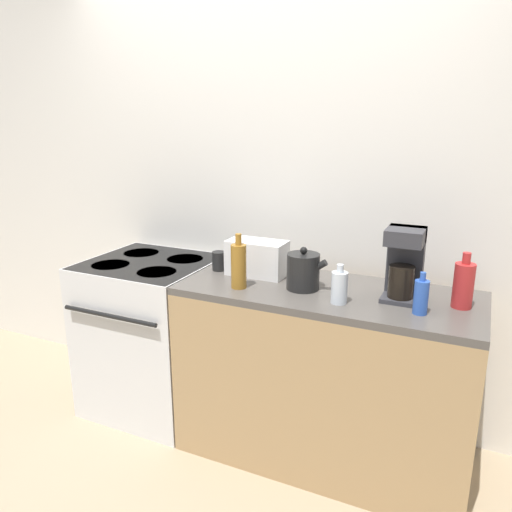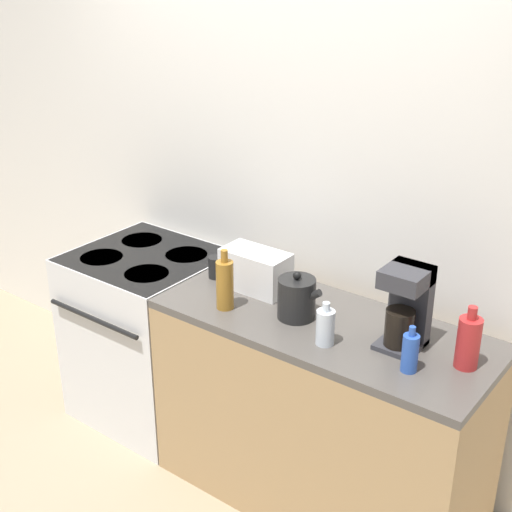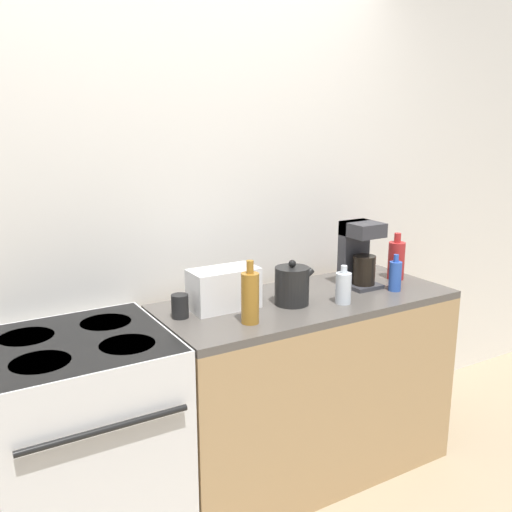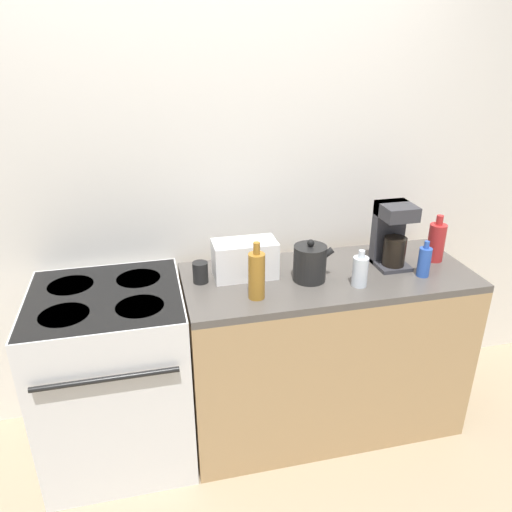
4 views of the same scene
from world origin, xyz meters
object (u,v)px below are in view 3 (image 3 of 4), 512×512
object	(u,v)px
bottle_red	(396,260)
cup_black	(180,306)
stove	(84,443)
toaster	(224,288)
bottle_blue	(395,276)
coffee_maker	(359,253)
bottle_clear	(343,288)
bottle_amber	(250,297)
kettle	(292,285)

from	to	relation	value
bottle_red	cup_black	size ratio (longest dim) A/B	2.41
stove	toaster	world-z (taller)	toaster
stove	bottle_blue	xyz separation A→B (m)	(1.53, -0.16, 0.53)
coffee_maker	bottle_clear	distance (m)	0.32
coffee_maker	bottle_amber	size ratio (longest dim) A/B	1.23
kettle	coffee_maker	world-z (taller)	coffee_maker
coffee_maker	bottle_clear	bearing A→B (deg)	-143.57
bottle_amber	bottle_blue	xyz separation A→B (m)	(0.85, 0.03, -0.04)
bottle_red	cup_black	bearing A→B (deg)	178.62
kettle	bottle_clear	bearing A→B (deg)	-28.02
toaster	bottle_amber	size ratio (longest dim) A/B	1.14
toaster	coffee_maker	world-z (taller)	coffee_maker
bottle_clear	toaster	bearing A→B (deg)	156.49
toaster	kettle	bearing A→B (deg)	-20.12
coffee_maker	bottle_amber	xyz separation A→B (m)	(-0.75, -0.18, -0.06)
stove	kettle	size ratio (longest dim) A/B	4.37
bottle_blue	bottle_clear	bearing A→B (deg)	-176.23
bottle_clear	bottle_amber	bearing A→B (deg)	-179.59
cup_black	bottle_clear	bearing A→B (deg)	-15.85
kettle	coffee_maker	xyz separation A→B (m)	(0.46, 0.07, 0.08)
coffee_maker	bottle_blue	distance (m)	0.21
bottle_blue	bottle_red	bearing A→B (deg)	44.74
bottle_amber	cup_black	distance (m)	0.32
stove	coffee_maker	size ratio (longest dim) A/B	2.76
cup_black	toaster	bearing A→B (deg)	3.62
bottle_red	stove	bearing A→B (deg)	179.96
bottle_clear	kettle	bearing A→B (deg)	151.98
toaster	bottle_clear	xyz separation A→B (m)	(0.51, -0.22, -0.02)
stove	bottle_red	size ratio (longest dim) A/B	3.70
kettle	bottle_amber	size ratio (longest dim) A/B	0.78
bottle_red	bottle_clear	xyz separation A→B (m)	(-0.50, -0.18, -0.03)
stove	cup_black	xyz separation A→B (m)	(0.45, 0.03, 0.50)
bottle_red	bottle_blue	distance (m)	0.22
coffee_maker	bottle_clear	size ratio (longest dim) A/B	1.85
bottle_blue	stove	bearing A→B (deg)	174.19
kettle	bottle_red	world-z (taller)	bottle_red
bottle_amber	bottle_blue	world-z (taller)	bottle_amber
stove	bottle_amber	size ratio (longest dim) A/B	3.41
bottle_clear	bottle_red	bearing A→B (deg)	19.38
toaster	bottle_clear	world-z (taller)	toaster
bottle_red	toaster	bearing A→B (deg)	177.53
bottle_clear	cup_black	world-z (taller)	bottle_clear
bottle_amber	bottle_blue	distance (m)	0.85
coffee_maker	bottle_red	size ratio (longest dim) A/B	1.34
coffee_maker	bottle_amber	distance (m)	0.77
toaster	coffee_maker	bearing A→B (deg)	-3.02
bottle_clear	bottle_blue	size ratio (longest dim) A/B	0.98
kettle	bottle_amber	world-z (taller)	bottle_amber
cup_black	bottle_red	bearing A→B (deg)	-1.38
toaster	bottle_amber	world-z (taller)	bottle_amber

